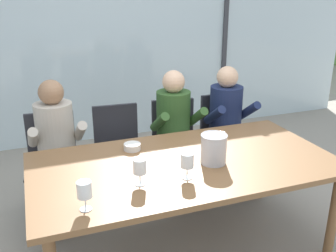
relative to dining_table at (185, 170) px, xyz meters
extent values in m
plane|color=#9E9384|center=(0.00, 1.00, -0.68)|extent=(14.00, 14.00, 0.00)
cube|color=silver|center=(0.00, 2.55, 0.62)|extent=(7.37, 0.03, 2.60)
cube|color=#38383D|center=(1.66, 2.53, 0.62)|extent=(0.06, 0.06, 2.60)
cube|color=#568942|center=(0.00, 6.67, 0.37)|extent=(13.37, 2.40, 2.11)
cube|color=brown|center=(0.00, 0.00, 0.05)|extent=(2.17, 1.13, 0.04)
cylinder|color=brown|center=(0.98, -0.46, -0.33)|extent=(0.07, 0.07, 0.71)
cylinder|color=brown|center=(-0.98, 0.46, -0.33)|extent=(0.07, 0.07, 0.71)
cylinder|color=brown|center=(0.98, 0.46, -0.33)|extent=(0.07, 0.07, 0.71)
cube|color=#232328|center=(-0.87, 0.86, -0.22)|extent=(0.48, 0.48, 0.03)
cube|color=#232328|center=(-0.85, 1.05, 0.00)|extent=(0.42, 0.08, 0.42)
cylinder|color=#232328|center=(-1.08, 0.69, -0.46)|extent=(0.04, 0.04, 0.44)
cylinder|color=#232328|center=(-0.70, 0.65, -0.46)|extent=(0.04, 0.04, 0.44)
cylinder|color=#232328|center=(-1.04, 1.06, -0.46)|extent=(0.04, 0.04, 0.44)
cylinder|color=#232328|center=(-0.66, 1.02, -0.46)|extent=(0.04, 0.04, 0.44)
cube|color=#232328|center=(-0.27, 0.88, -0.22)|extent=(0.46, 0.46, 0.03)
cube|color=#232328|center=(-0.26, 1.08, 0.00)|extent=(0.42, 0.06, 0.42)
cylinder|color=#232328|center=(-0.47, 0.70, -0.46)|extent=(0.04, 0.04, 0.44)
cylinder|color=#232328|center=(-0.09, 0.68, -0.46)|extent=(0.04, 0.04, 0.44)
cylinder|color=#232328|center=(-0.45, 1.08, -0.46)|extent=(0.04, 0.04, 0.44)
cylinder|color=#232328|center=(-0.07, 1.06, -0.46)|extent=(0.04, 0.04, 0.44)
cube|color=#232328|center=(0.29, 0.86, -0.22)|extent=(0.49, 0.49, 0.03)
cube|color=#232328|center=(0.31, 1.06, 0.00)|extent=(0.42, 0.09, 0.42)
cylinder|color=#232328|center=(0.08, 0.70, -0.46)|extent=(0.04, 0.04, 0.44)
cylinder|color=#232328|center=(0.45, 0.65, -0.46)|extent=(0.04, 0.04, 0.44)
cylinder|color=#232328|center=(0.12, 1.07, -0.46)|extent=(0.04, 0.04, 0.44)
cylinder|color=#232328|center=(0.50, 1.03, -0.46)|extent=(0.04, 0.04, 0.44)
cube|color=#232328|center=(0.85, 0.89, -0.22)|extent=(0.44, 0.44, 0.03)
cube|color=#232328|center=(0.84, 1.09, 0.00)|extent=(0.42, 0.04, 0.42)
cylinder|color=#232328|center=(0.66, 0.69, -0.46)|extent=(0.04, 0.04, 0.44)
cylinder|color=#232328|center=(1.04, 0.70, -0.46)|extent=(0.04, 0.04, 0.44)
cylinder|color=#232328|center=(0.65, 1.07, -0.46)|extent=(0.04, 0.04, 0.44)
cylinder|color=#232328|center=(1.03, 1.08, -0.46)|extent=(0.04, 0.04, 0.44)
cylinder|color=#B7AD9E|center=(-0.82, 0.91, 0.07)|extent=(0.33, 0.33, 0.52)
sphere|color=#936B4C|center=(-0.82, 0.91, 0.42)|extent=(0.21, 0.21, 0.21)
cube|color=#47423D|center=(-0.90, 0.71, -0.19)|extent=(0.15, 0.41, 0.13)
cube|color=#47423D|center=(-0.72, 0.72, -0.19)|extent=(0.15, 0.41, 0.13)
cylinder|color=#47423D|center=(-0.89, 0.51, -0.45)|extent=(0.10, 0.10, 0.47)
cylinder|color=#47423D|center=(-0.71, 0.52, -0.45)|extent=(0.10, 0.10, 0.47)
cylinder|color=#B7AD9E|center=(-1.00, 0.78, 0.10)|extent=(0.09, 0.33, 0.26)
cylinder|color=#B7AD9E|center=(-0.62, 0.80, 0.10)|extent=(0.09, 0.33, 0.26)
cylinder|color=#2D5123|center=(0.26, 0.91, 0.07)|extent=(0.33, 0.33, 0.52)
sphere|color=#DBAD89|center=(0.26, 0.91, 0.42)|extent=(0.21, 0.21, 0.21)
cube|color=#47423D|center=(0.18, 0.71, -0.19)|extent=(0.15, 0.41, 0.13)
cube|color=#47423D|center=(0.36, 0.72, -0.19)|extent=(0.15, 0.41, 0.13)
cylinder|color=#47423D|center=(0.19, 0.51, -0.45)|extent=(0.10, 0.10, 0.47)
cylinder|color=#47423D|center=(0.37, 0.52, -0.45)|extent=(0.10, 0.10, 0.47)
cylinder|color=#2D5123|center=(0.08, 0.79, 0.10)|extent=(0.09, 0.33, 0.26)
cylinder|color=#2D5123|center=(0.46, 0.80, 0.10)|extent=(0.09, 0.33, 0.26)
cylinder|color=#192347|center=(0.82, 0.91, 0.07)|extent=(0.33, 0.33, 0.52)
sphere|color=#DBAD89|center=(0.82, 0.91, 0.42)|extent=(0.21, 0.21, 0.21)
cube|color=#47423D|center=(0.74, 0.71, -0.19)|extent=(0.14, 0.40, 0.13)
cube|color=#47423D|center=(0.92, 0.71, -0.19)|extent=(0.14, 0.40, 0.13)
cylinder|color=#47423D|center=(0.74, 0.51, -0.45)|extent=(0.10, 0.10, 0.47)
cylinder|color=#47423D|center=(0.92, 0.51, -0.45)|extent=(0.10, 0.10, 0.47)
cylinder|color=#192347|center=(0.63, 0.79, 0.10)|extent=(0.09, 0.33, 0.26)
cylinder|color=#192347|center=(1.01, 0.80, 0.10)|extent=(0.09, 0.33, 0.26)
cylinder|color=#B7B7BC|center=(0.18, -0.09, 0.17)|extent=(0.18, 0.18, 0.21)
torus|color=silver|center=(0.18, -0.09, 0.27)|extent=(0.19, 0.19, 0.01)
cylinder|color=silver|center=(-0.30, 0.33, 0.09)|extent=(0.13, 0.13, 0.05)
cylinder|color=silver|center=(-0.76, -0.38, 0.07)|extent=(0.07, 0.07, 0.00)
cylinder|color=silver|center=(-0.76, -0.38, 0.11)|extent=(0.01, 0.01, 0.07)
cylinder|color=silver|center=(-0.76, -0.38, 0.19)|extent=(0.08, 0.08, 0.09)
cylinder|color=#560C1E|center=(-0.76, -0.38, 0.17)|extent=(0.07, 0.07, 0.04)
cylinder|color=silver|center=(-0.09, -0.24, 0.07)|extent=(0.07, 0.07, 0.00)
cylinder|color=silver|center=(-0.09, -0.24, 0.11)|extent=(0.01, 0.01, 0.07)
cylinder|color=silver|center=(-0.09, -0.24, 0.19)|extent=(0.08, 0.08, 0.09)
cylinder|color=#E0D184|center=(-0.09, -0.24, 0.17)|extent=(0.07, 0.07, 0.04)
cylinder|color=silver|center=(-0.40, -0.21, 0.07)|extent=(0.07, 0.07, 0.00)
cylinder|color=silver|center=(-0.40, -0.21, 0.11)|extent=(0.01, 0.01, 0.07)
cylinder|color=silver|center=(-0.40, -0.21, 0.19)|extent=(0.08, 0.08, 0.09)
cylinder|color=maroon|center=(-0.40, -0.21, 0.17)|extent=(0.07, 0.07, 0.04)
camera|label=1|loc=(-0.98, -2.27, 1.24)|focal=40.74mm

